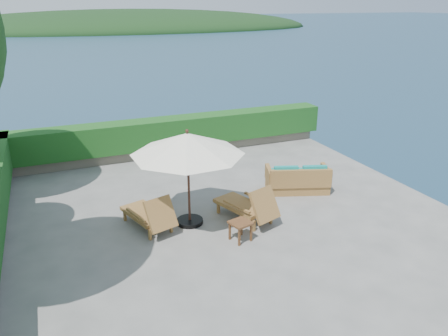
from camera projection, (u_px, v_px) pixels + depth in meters
name	position (u px, v px, depth m)	size (l,w,h in m)	color
ground	(225.00, 219.00, 11.33)	(12.00, 12.00, 0.00)	gray
foundation	(225.00, 270.00, 11.88)	(12.00, 12.00, 3.00)	#504A40
ocean	(225.00, 313.00, 12.40)	(600.00, 600.00, 0.00)	#152E43
offshore_island	(131.00, 29.00, 142.24)	(126.00, 57.60, 12.60)	black
planter_wall_far	(167.00, 150.00, 16.11)	(12.00, 0.60, 0.36)	#71685A
hedge_far	(166.00, 132.00, 15.87)	(12.40, 0.90, 1.00)	#154B19
patio_umbrella	(187.00, 145.00, 10.38)	(3.55, 3.55, 2.49)	black
lounge_left	(150.00, 214.00, 10.72)	(1.16, 1.82, 0.98)	olive
lounge_right	(249.00, 205.00, 11.13)	(1.27, 1.92, 1.03)	olive
side_table	(241.00, 225.00, 10.19)	(0.56, 0.56, 0.49)	brown
wicker_loveseat	(298.00, 180.00, 12.90)	(2.01, 1.47, 0.89)	olive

